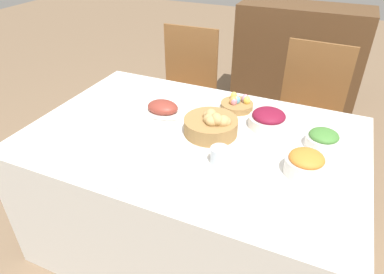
% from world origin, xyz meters
% --- Properties ---
extents(ground_plane, '(12.00, 12.00, 0.00)m').
position_xyz_m(ground_plane, '(0.00, 0.00, 0.00)').
color(ground_plane, '#7F664C').
extents(dining_table, '(1.59, 1.05, 0.73)m').
position_xyz_m(dining_table, '(0.00, 0.00, 0.37)').
color(dining_table, silver).
rests_on(dining_table, ground).
extents(chair_far_left, '(0.43, 0.43, 0.96)m').
position_xyz_m(chair_far_left, '(-0.44, 0.86, 0.52)').
color(chair_far_left, brown).
rests_on(chair_far_left, ground).
extents(chair_far_right, '(0.44, 0.44, 0.96)m').
position_xyz_m(chair_far_right, '(0.45, 0.86, 0.52)').
color(chair_far_right, brown).
rests_on(chair_far_right, ground).
extents(sideboard, '(1.11, 0.44, 0.99)m').
position_xyz_m(sideboard, '(0.22, 1.87, 0.49)').
color(sideboard, brown).
rests_on(sideboard, ground).
extents(bread_basket, '(0.26, 0.26, 0.13)m').
position_xyz_m(bread_basket, '(0.08, 0.04, 0.78)').
color(bread_basket, '#9E7542').
rests_on(bread_basket, dining_table).
extents(egg_basket, '(0.18, 0.18, 0.08)m').
position_xyz_m(egg_basket, '(0.11, 0.34, 0.76)').
color(egg_basket, '#9E7542').
rests_on(egg_basket, dining_table).
extents(ham_platter, '(0.26, 0.18, 0.07)m').
position_xyz_m(ham_platter, '(-0.24, 0.14, 0.76)').
color(ham_platter, silver).
rests_on(ham_platter, dining_table).
extents(green_salad_bowl, '(0.15, 0.15, 0.08)m').
position_xyz_m(green_salad_bowl, '(0.58, 0.15, 0.77)').
color(green_salad_bowl, silver).
rests_on(green_salad_bowl, dining_table).
extents(beet_salad_bowl, '(0.19, 0.19, 0.09)m').
position_xyz_m(beet_salad_bowl, '(0.31, 0.22, 0.78)').
color(beet_salad_bowl, silver).
rests_on(beet_salad_bowl, dining_table).
extents(carrot_bowl, '(0.17, 0.17, 0.10)m').
position_xyz_m(carrot_bowl, '(0.53, -0.09, 0.78)').
color(carrot_bowl, silver).
rests_on(carrot_bowl, dining_table).
extents(dinner_plate, '(0.27, 0.27, 0.01)m').
position_xyz_m(dinner_plate, '(-0.06, -0.35, 0.74)').
color(dinner_plate, silver).
rests_on(dinner_plate, dining_table).
extents(fork, '(0.01, 0.17, 0.00)m').
position_xyz_m(fork, '(-0.22, -0.35, 0.74)').
color(fork, silver).
rests_on(fork, dining_table).
extents(knife, '(0.01, 0.17, 0.00)m').
position_xyz_m(knife, '(0.10, -0.35, 0.74)').
color(knife, silver).
rests_on(knife, dining_table).
extents(spoon, '(0.01, 0.17, 0.00)m').
position_xyz_m(spoon, '(0.13, -0.35, 0.74)').
color(spoon, silver).
rests_on(spoon, dining_table).
extents(drinking_cup, '(0.08, 0.08, 0.08)m').
position_xyz_m(drinking_cup, '(0.19, -0.16, 0.77)').
color(drinking_cup, silver).
rests_on(drinking_cup, dining_table).
extents(butter_dish, '(0.11, 0.07, 0.03)m').
position_xyz_m(butter_dish, '(-0.36, -0.17, 0.75)').
color(butter_dish, silver).
rests_on(butter_dish, dining_table).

